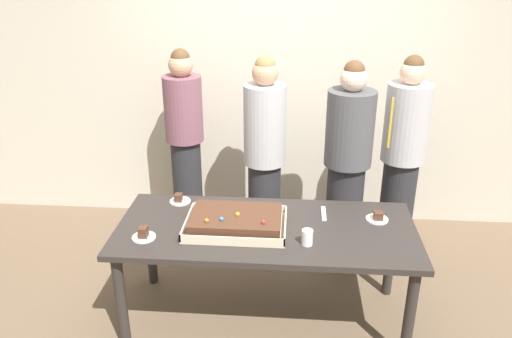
% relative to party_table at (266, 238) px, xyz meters
% --- Properties ---
extents(ground_plane, '(12.00, 12.00, 0.00)m').
position_rel_party_table_xyz_m(ground_plane, '(0.00, 0.00, -0.65)').
color(ground_plane, brown).
extents(interior_back_panel, '(8.00, 0.12, 3.00)m').
position_rel_party_table_xyz_m(interior_back_panel, '(0.00, 1.60, 0.85)').
color(interior_back_panel, beige).
rests_on(interior_back_panel, ground_plane).
extents(party_table, '(1.97, 0.85, 0.73)m').
position_rel_party_table_xyz_m(party_table, '(0.00, 0.00, 0.00)').
color(party_table, '#2D2826').
rests_on(party_table, ground_plane).
extents(sheet_cake, '(0.65, 0.45, 0.12)m').
position_rel_party_table_xyz_m(sheet_cake, '(-0.20, -0.02, 0.13)').
color(sheet_cake, beige).
rests_on(sheet_cake, party_table).
extents(plated_slice_near_left, '(0.15, 0.15, 0.07)m').
position_rel_party_table_xyz_m(plated_slice_near_left, '(-0.65, 0.31, 0.10)').
color(plated_slice_near_left, white).
rests_on(plated_slice_near_left, party_table).
extents(plated_slice_near_right, '(0.15, 0.15, 0.08)m').
position_rel_party_table_xyz_m(plated_slice_near_right, '(-0.76, -0.20, 0.11)').
color(plated_slice_near_right, white).
rests_on(plated_slice_near_right, party_table).
extents(plated_slice_far_left, '(0.15, 0.15, 0.06)m').
position_rel_party_table_xyz_m(plated_slice_far_left, '(0.74, 0.15, 0.10)').
color(plated_slice_far_left, white).
rests_on(plated_slice_far_left, party_table).
extents(drink_cup_nearest, '(0.07, 0.07, 0.10)m').
position_rel_party_table_xyz_m(drink_cup_nearest, '(0.26, -0.19, 0.13)').
color(drink_cup_nearest, white).
rests_on(drink_cup_nearest, party_table).
extents(cake_server_utensil, '(0.03, 0.20, 0.01)m').
position_rel_party_table_xyz_m(cake_server_utensil, '(0.39, 0.21, 0.09)').
color(cake_server_utensil, silver).
rests_on(cake_server_utensil, party_table).
extents(person_serving_front, '(0.36, 0.36, 1.69)m').
position_rel_party_table_xyz_m(person_serving_front, '(0.58, 0.75, 0.22)').
color(person_serving_front, '#28282D').
rests_on(person_serving_front, ground_plane).
extents(person_green_shirt_behind, '(0.32, 0.32, 1.69)m').
position_rel_party_table_xyz_m(person_green_shirt_behind, '(-0.77, 1.12, 0.23)').
color(person_green_shirt_behind, '#28282D').
rests_on(person_green_shirt_behind, ground_plane).
extents(person_striped_tie_right, '(0.34, 0.34, 1.68)m').
position_rel_party_table_xyz_m(person_striped_tie_right, '(-0.07, 0.91, 0.23)').
color(person_striped_tie_right, '#28282D').
rests_on(person_striped_tie_right, ground_plane).
extents(person_far_right_suit, '(0.35, 0.35, 1.70)m').
position_rel_party_table_xyz_m(person_far_right_suit, '(1.03, 0.91, 0.23)').
color(person_far_right_suit, '#28282D').
rests_on(person_far_right_suit, ground_plane).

